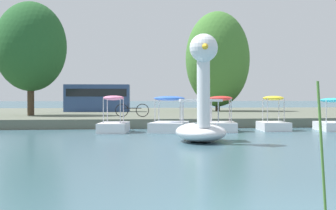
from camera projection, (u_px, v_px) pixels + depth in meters
name	position (u px, v px, depth m)	size (l,w,h in m)	color
shore_bank_far	(132.00, 115.00, 36.44)	(139.00, 26.57, 0.45)	#5B6051
swan_boat	(202.00, 112.00, 16.20)	(1.94, 3.18, 3.44)	white
pedal_boat_pink	(114.00, 122.00, 20.96)	(1.48, 2.35, 1.54)	white
pedal_boat_blue	(169.00, 122.00, 21.43)	(2.06, 2.66, 1.52)	white
pedal_boat_red	(221.00, 122.00, 21.53)	(1.58, 2.26, 1.53)	white
pedal_boat_yellow	(273.00, 121.00, 22.09)	(1.38, 2.06, 1.53)	white
pedal_boat_cyan	(332.00, 120.00, 22.03)	(1.37, 2.09, 1.44)	white
tree_sapling_by_fence	(31.00, 47.00, 28.28)	(4.71, 4.77, 6.44)	#423323
tree_willow_near_path	(218.00, 59.00, 37.89)	(6.96, 6.92, 7.56)	#423323
bicycle_parked	(132.00, 110.00, 26.00)	(1.76, 0.14, 0.70)	black
parked_van	(98.00, 97.00, 36.10)	(4.77, 2.29, 1.95)	navy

